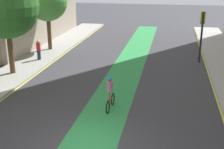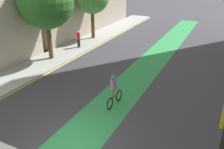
% 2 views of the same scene
% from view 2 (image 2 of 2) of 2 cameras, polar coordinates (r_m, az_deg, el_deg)
% --- Properties ---
extents(ground_plane, '(120.00, 120.00, 0.00)m').
position_cam_2_polar(ground_plane, '(10.82, -10.21, -16.54)').
color(ground_plane, '#38383D').
extents(bike_lane_paint, '(2.40, 60.00, 0.01)m').
position_cam_2_polar(bike_lane_paint, '(10.77, -9.77, -16.69)').
color(bike_lane_paint, '#2D8C47').
rests_on(bike_lane_paint, ground_plane).
extents(cyclist_in_lane, '(0.32, 1.73, 1.86)m').
position_cam_2_polar(cyclist_in_lane, '(12.89, 0.45, -3.72)').
color(cyclist_in_lane, black).
rests_on(cyclist_in_lane, ground_plane).
extents(pedestrian_sidewalk_left_a, '(0.34, 0.34, 1.59)m').
position_cam_2_polar(pedestrian_sidewalk_left_a, '(22.78, -8.03, 8.46)').
color(pedestrian_sidewalk_left_a, '#262638').
rests_on(pedestrian_sidewalk_left_a, sidewalk_left).
extents(street_tree_near, '(4.36, 4.36, 6.81)m').
position_cam_2_polar(street_tree_near, '(19.51, -15.74, 16.67)').
color(street_tree_near, brown).
rests_on(street_tree_near, sidewalk_left).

